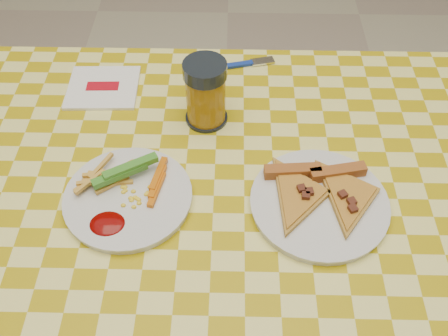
{
  "coord_description": "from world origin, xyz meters",
  "views": [
    {
      "loc": [
        0.03,
        -0.47,
        1.42
      ],
      "look_at": [
        0.02,
        0.08,
        0.78
      ],
      "focal_mm": 40.0,
      "sensor_mm": 36.0,
      "label": 1
    }
  ],
  "objects": [
    {
      "name": "plate_left",
      "position": [
        -0.14,
        0.02,
        0.76
      ],
      "size": [
        0.21,
        0.21,
        0.01
      ],
      "primitive_type": "cylinder",
      "rotation": [
        0.0,
        0.0,
        0.03
      ],
      "color": "silver",
      "rests_on": "table"
    },
    {
      "name": "fries_veggies",
      "position": [
        -0.15,
        0.04,
        0.78
      ],
      "size": [
        0.17,
        0.16,
        0.04
      ],
      "color": "gold",
      "rests_on": "plate_left"
    },
    {
      "name": "table",
      "position": [
        0.0,
        0.0,
        0.68
      ],
      "size": [
        1.28,
        0.88,
        0.76
      ],
      "color": "silver",
      "rests_on": "ground"
    },
    {
      "name": "pizza_slices",
      "position": [
        0.18,
        0.03,
        0.78
      ],
      "size": [
        0.22,
        0.2,
        0.02
      ],
      "color": "#BB9139",
      "rests_on": "plate_right"
    },
    {
      "name": "fork",
      "position": [
        0.04,
        0.38,
        0.76
      ],
      "size": [
        0.16,
        0.05,
        0.01
      ],
      "rotation": [
        0.0,
        0.0,
        0.24
      ],
      "color": "navy",
      "rests_on": "table"
    },
    {
      "name": "plate_right",
      "position": [
        0.17,
        0.02,
        0.76
      ],
      "size": [
        0.26,
        0.26,
        0.01
      ],
      "primitive_type": "cylinder",
      "rotation": [
        0.0,
        0.0,
        -0.2
      ],
      "color": "silver",
      "rests_on": "table"
    },
    {
      "name": "napkin",
      "position": [
        -0.23,
        0.3,
        0.76
      ],
      "size": [
        0.14,
        0.13,
        0.01
      ],
      "rotation": [
        0.0,
        0.0,
        0.03
      ],
      "color": "white",
      "rests_on": "table"
    },
    {
      "name": "drink_glass",
      "position": [
        -0.02,
        0.22,
        0.82
      ],
      "size": [
        0.08,
        0.08,
        0.13
      ],
      "color": "black",
      "rests_on": "table"
    }
  ]
}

